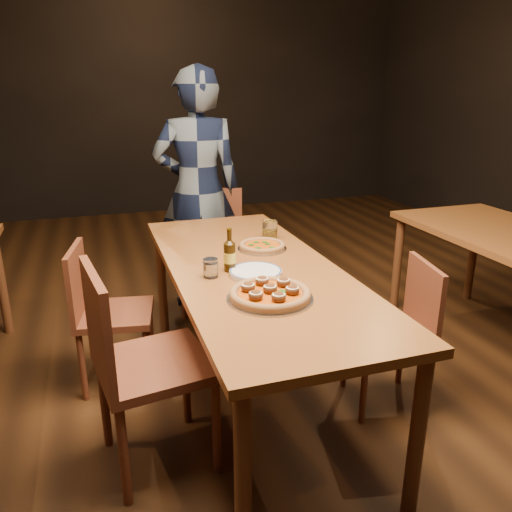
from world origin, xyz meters
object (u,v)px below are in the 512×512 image
object	(u,v)px
table_main	(253,280)
beer_bottle	(230,256)
chair_main_nw	(155,363)
chair_main_sw	(115,313)
diner	(198,191)
chair_end	(211,250)
water_glass	(211,268)
amber_glass	(270,230)
pizza_meatball	(270,293)
chair_main_e	(387,333)
pizza_margherita	(262,246)
plate_stack	(256,273)

from	to	relation	value
table_main	beer_bottle	distance (m)	0.19
chair_main_nw	chair_main_sw	distance (m)	0.73
table_main	diner	bearing A→B (deg)	89.52
chair_main_sw	chair_main_nw	bearing A→B (deg)	-159.91
chair_end	beer_bottle	size ratio (longest dim) A/B	4.45
table_main	chair_main_sw	world-z (taller)	chair_main_sw
chair_main_nw	water_glass	world-z (taller)	chair_main_nw
chair_main_nw	amber_glass	world-z (taller)	chair_main_nw
water_glass	pizza_meatball	bearing A→B (deg)	-61.95
chair_main_sw	pizza_meatball	size ratio (longest dim) A/B	2.30
chair_main_sw	chair_main_e	bearing A→B (deg)	-106.26
table_main	pizza_margherita	xyz separation A→B (m)	(0.14, 0.25, 0.09)
chair_main_nw	pizza_margherita	world-z (taller)	chair_main_nw
chair_main_nw	beer_bottle	world-z (taller)	chair_main_nw
chair_main_nw	water_glass	size ratio (longest dim) A/B	11.03
pizza_margherita	beer_bottle	distance (m)	0.39
chair_main_nw	diner	size ratio (longest dim) A/B	0.56
pizza_meatball	chair_end	bearing A→B (deg)	85.70
chair_main_e	chair_end	bearing A→B (deg)	-147.16
chair_main_nw	pizza_margherita	xyz separation A→B (m)	(0.68, 0.58, 0.28)
pizza_margherita	plate_stack	bearing A→B (deg)	-113.40
chair_end	chair_main_e	bearing A→B (deg)	-48.27
chair_end	pizza_meatball	xyz separation A→B (m)	(-0.12, -1.59, 0.31)
amber_glass	diner	bearing A→B (deg)	103.71
chair_main_nw	beer_bottle	size ratio (longest dim) A/B	4.70
chair_end	diner	xyz separation A→B (m)	(-0.05, 0.15, 0.41)
chair_main_sw	amber_glass	bearing A→B (deg)	-78.32
chair_main_sw	water_glass	size ratio (longest dim) A/B	9.51
table_main	pizza_meatball	size ratio (longest dim) A/B	5.47
chair_main_e	amber_glass	xyz separation A→B (m)	(-0.40, 0.67, 0.40)
plate_stack	chair_main_sw	bearing A→B (deg)	141.84
chair_main_nw	water_glass	distance (m)	0.50
pizza_margherita	plate_stack	world-z (taller)	pizza_margherita
chair_main_sw	amber_glass	size ratio (longest dim) A/B	7.61
chair_end	pizza_meatball	size ratio (longest dim) A/B	2.53
water_glass	chair_main_sw	bearing A→B (deg)	133.29
chair_main_e	beer_bottle	xyz separation A→B (m)	(-0.76, 0.23, 0.42)
beer_bottle	diner	world-z (taller)	diner
plate_stack	pizza_meatball	bearing A→B (deg)	-96.14
chair_main_e	chair_end	world-z (taller)	chair_end
chair_end	water_glass	size ratio (longest dim) A/B	10.43
chair_main_nw	beer_bottle	bearing A→B (deg)	-63.01
table_main	water_glass	distance (m)	0.27
water_glass	chair_main_nw	bearing A→B (deg)	-141.41
beer_bottle	amber_glass	distance (m)	0.57
chair_end	pizza_meatball	world-z (taller)	chair_end
beer_bottle	chair_main_sw	bearing A→B (deg)	142.65
chair_main_sw	diner	bearing A→B (deg)	-25.43
diner	chair_end	bearing A→B (deg)	117.15
chair_main_e	pizza_margherita	xyz separation A→B (m)	(-0.50, 0.51, 0.36)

